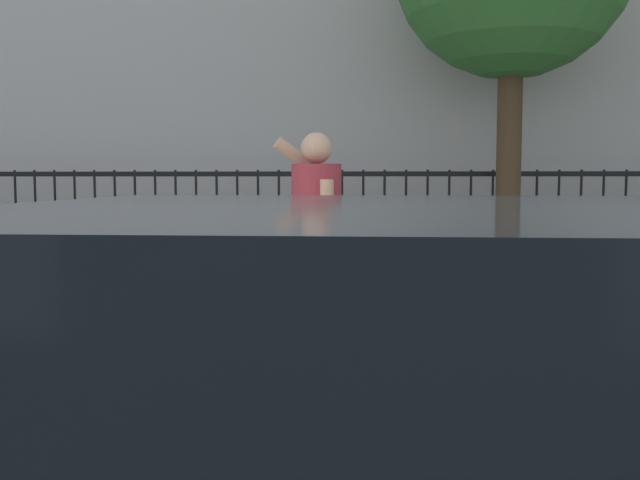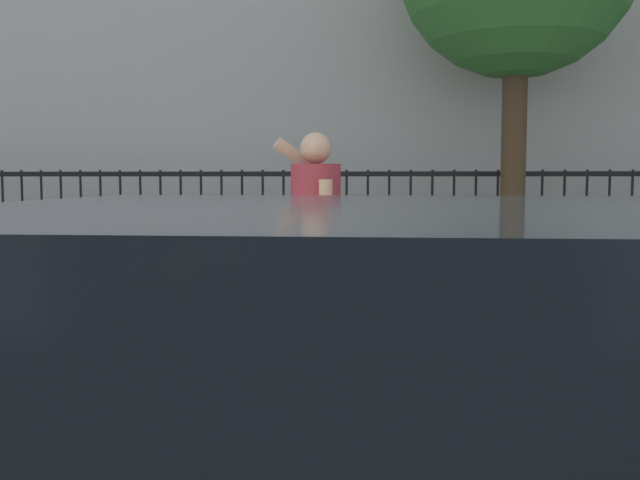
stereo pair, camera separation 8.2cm
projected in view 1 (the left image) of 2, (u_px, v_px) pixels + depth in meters
The scene contains 3 objects.
sidewalk at pixel (160, 372), 5.50m from camera, with size 28.00×4.40×0.15m, color gray.
iron_fence at pixel (248, 218), 9.09m from camera, with size 12.03×0.04×1.60m.
pedestrian_on_phone at pixel (318, 235), 5.07m from camera, with size 0.56×0.72×1.66m.
Camera 1 is at (1.62, -3.08, 1.50)m, focal length 41.90 mm.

